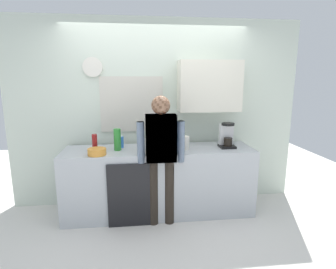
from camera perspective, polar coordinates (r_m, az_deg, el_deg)
ground_plane at (r=3.61m, az=-1.39°, el=-18.06°), size 8.00×8.00×0.00m
kitchen_counter at (r=3.69m, az=-1.87°, el=-9.72°), size 2.48×0.64×0.89m
dishwasher_panel at (r=3.39m, az=-7.83°, el=-12.65°), size 0.56×0.02×0.80m
back_wall_assembly at (r=3.86m, az=-1.07°, el=5.30°), size 4.08×0.42×2.60m
coffee_maker at (r=3.69m, az=12.27°, el=-0.37°), size 0.20×0.20×0.33m
bottle_red_vinegar at (r=3.52m, az=-15.19°, el=-1.68°), size 0.06×0.06×0.22m
bottle_clear_soda at (r=3.50m, az=-10.62°, el=-1.05°), size 0.09×0.09×0.28m
bottle_olive_oil at (r=3.45m, az=-5.54°, el=-1.33°), size 0.06×0.06×0.25m
cup_white_mug at (r=3.71m, az=-5.33°, el=-1.62°), size 0.08×0.08×0.09m
mixing_bowl at (r=3.36m, az=-14.74°, el=-3.53°), size 0.22×0.22×0.08m
dish_soap at (r=3.63m, az=-9.76°, el=-1.55°), size 0.06×0.06×0.18m
storage_canister at (r=3.51m, az=3.37°, el=-1.75°), size 0.14×0.14×0.17m
person_at_sink at (r=3.24m, az=-1.48°, el=-3.36°), size 0.57×0.22×1.60m
person_guest at (r=3.24m, az=-1.48°, el=-3.36°), size 0.57×0.22×1.60m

